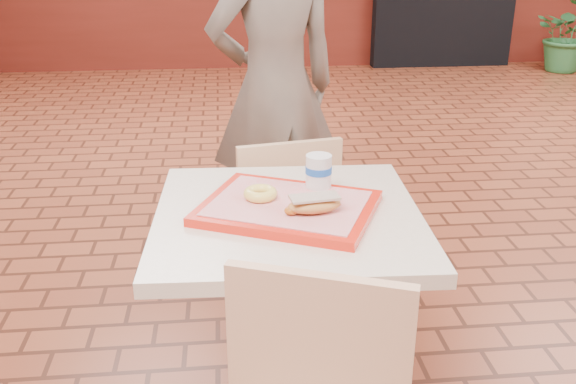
{
  "coord_description": "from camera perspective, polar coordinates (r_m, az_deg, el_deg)",
  "views": [
    {
      "loc": [
        -1.31,
        -2.41,
        1.5
      ],
      "look_at": [
        -1.15,
        -0.81,
        0.83
      ],
      "focal_mm": 40.0,
      "sensor_mm": 36.0,
      "label": 1
    }
  ],
  "objects": [
    {
      "name": "potted_plant",
      "position": [
        7.88,
        23.73,
        12.66
      ],
      "size": [
        0.91,
        0.87,
        0.8
      ],
      "primitive_type": "imported",
      "rotation": [
        0.0,
        0.0,
        -0.43
      ],
      "color": "#2A6A34",
      "rests_on": "ground"
    },
    {
      "name": "wainscot_band",
      "position": [
        2.92,
        21.32,
        0.97
      ],
      "size": [
        8.0,
        10.0,
        1.0
      ],
      "color": "#551810",
      "rests_on": "ground"
    },
    {
      "name": "customer",
      "position": [
        2.85,
        -1.18,
        9.15
      ],
      "size": [
        0.7,
        0.57,
        1.68
      ],
      "primitive_type": "imported",
      "rotation": [
        0.0,
        0.0,
        3.45
      ],
      "color": "#665B4F",
      "rests_on": "ground"
    },
    {
      "name": "long_john_donut",
      "position": [
        1.69,
        2.25,
        -1.14
      ],
      "size": [
        0.16,
        0.09,
        0.05
      ],
      "rotation": [
        0.0,
        0.0,
        0.14
      ],
      "color": "#B67335",
      "rests_on": "serving_tray"
    },
    {
      "name": "serving_tray",
      "position": [
        1.76,
        0.0,
        -1.39
      ],
      "size": [
        0.46,
        0.36,
        0.03
      ],
      "rotation": [
        0.0,
        0.0,
        -0.42
      ],
      "color": "red",
      "rests_on": "main_table"
    },
    {
      "name": "chair_main_back",
      "position": [
        2.42,
        -0.5,
        -2.96
      ],
      "size": [
        0.44,
        0.44,
        0.81
      ],
      "rotation": [
        0.0,
        0.0,
        3.32
      ],
      "color": "#E5BA89",
      "rests_on": "ground"
    },
    {
      "name": "ring_donut",
      "position": [
        1.78,
        -2.47,
        -0.12
      ],
      "size": [
        0.12,
        0.12,
        0.03
      ],
      "primitive_type": "torus",
      "rotation": [
        0.0,
        0.0,
        -0.37
      ],
      "color": "#F8DA5A",
      "rests_on": "serving_tray"
    },
    {
      "name": "main_table",
      "position": [
        1.88,
        0.0,
        -8.77
      ],
      "size": [
        0.73,
        0.73,
        0.77
      ],
      "rotation": [
        0.0,
        0.0,
        -0.04
      ],
      "color": "beige",
      "rests_on": "ground"
    },
    {
      "name": "paper_cup",
      "position": [
        1.85,
        2.74,
        1.9
      ],
      "size": [
        0.08,
        0.08,
        0.1
      ],
      "rotation": [
        0.0,
        0.0,
        -0.29
      ],
      "color": "silver",
      "rests_on": "serving_tray"
    }
  ]
}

